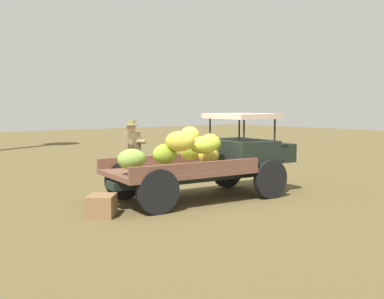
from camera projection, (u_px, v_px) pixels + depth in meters
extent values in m
plane|color=brown|center=(205.00, 199.00, 9.89)|extent=(60.00, 60.00, 0.00)
cube|color=black|center=(196.00, 177.00, 9.79)|extent=(4.02, 0.90, 0.16)
cylinder|color=black|center=(227.00, 170.00, 11.24)|extent=(0.87, 0.24, 0.86)
cylinder|color=black|center=(271.00, 179.00, 9.88)|extent=(0.87, 0.24, 0.86)
cylinder|color=black|center=(124.00, 180.00, 9.76)|extent=(0.87, 0.24, 0.86)
cylinder|color=black|center=(158.00, 192.00, 8.41)|extent=(0.87, 0.24, 0.86)
cube|color=brown|center=(178.00, 171.00, 9.54)|extent=(3.18, 2.06, 0.10)
cube|color=brown|center=(160.00, 160.00, 10.20)|extent=(2.99, 0.43, 0.22)
cube|color=brown|center=(198.00, 168.00, 8.85)|extent=(2.99, 0.43, 0.22)
cube|color=black|center=(241.00, 152.00, 10.40)|extent=(1.27, 1.64, 0.55)
cube|color=black|center=(270.00, 152.00, 10.88)|extent=(0.82, 1.14, 0.44)
cylinder|color=black|center=(239.00, 126.00, 11.13)|extent=(0.04, 0.04, 0.55)
cylinder|color=black|center=(275.00, 129.00, 10.04)|extent=(0.04, 0.04, 0.55)
cylinder|color=black|center=(210.00, 127.00, 10.66)|extent=(0.04, 0.04, 0.55)
cylinder|color=black|center=(244.00, 130.00, 9.57)|extent=(0.04, 0.04, 0.55)
cube|color=#CAAD98|center=(242.00, 116.00, 10.32)|extent=(1.39, 1.65, 0.12)
ellipsoid|color=gold|center=(180.00, 141.00, 8.78)|extent=(0.78, 0.76, 0.52)
ellipsoid|color=gold|center=(190.00, 136.00, 9.93)|extent=(0.63, 0.65, 0.52)
ellipsoid|color=gold|center=(208.00, 155.00, 9.78)|extent=(0.55, 0.68, 0.59)
ellipsoid|color=#B4C936|center=(210.00, 144.00, 9.79)|extent=(0.65, 0.64, 0.47)
ellipsoid|color=#BCD237|center=(204.00, 145.00, 9.20)|extent=(0.72, 0.56, 0.44)
ellipsoid|color=#B1D338|center=(190.00, 150.00, 9.79)|extent=(0.65, 0.63, 0.53)
ellipsoid|color=#97BA2D|center=(165.00, 154.00, 8.86)|extent=(0.66, 0.48, 0.46)
ellipsoid|color=#87AE44|center=(132.00, 159.00, 8.67)|extent=(0.62, 0.55, 0.43)
cylinder|color=#BAB5A3|center=(136.00, 175.00, 10.80)|extent=(0.15, 0.15, 0.79)
cylinder|color=#BAB5A3|center=(127.00, 176.00, 10.62)|extent=(0.15, 0.15, 0.79)
cube|color=olive|center=(131.00, 146.00, 10.64)|extent=(0.43, 0.29, 0.63)
cylinder|color=olive|center=(137.00, 142.00, 10.63)|extent=(0.36, 0.35, 0.10)
cylinder|color=olive|center=(131.00, 142.00, 10.49)|extent=(0.29, 0.39, 0.10)
sphere|color=tan|center=(131.00, 128.00, 10.60)|extent=(0.22, 0.22, 0.22)
cylinder|color=#8B8051|center=(131.00, 125.00, 10.59)|extent=(0.34, 0.34, 0.02)
cylinder|color=#8B8051|center=(131.00, 122.00, 10.59)|extent=(0.20, 0.20, 0.10)
cube|color=#8B6240|center=(102.00, 206.00, 8.29)|extent=(0.73, 0.73, 0.40)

